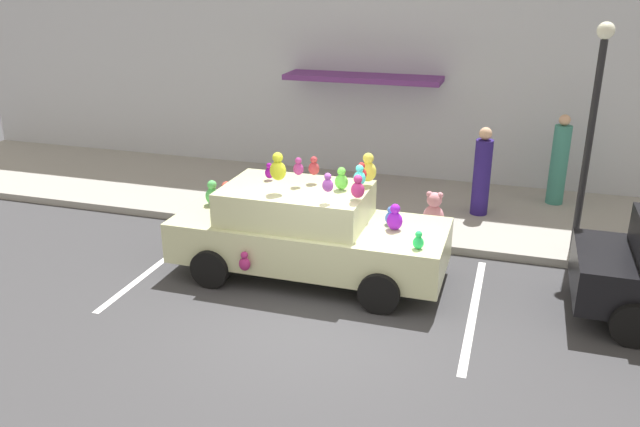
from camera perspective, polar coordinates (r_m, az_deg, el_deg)
name	(u,v)px	position (r m, az deg, el deg)	size (l,w,h in m)	color
ground_plane	(318,321)	(9.60, -0.15, -9.51)	(60.00, 60.00, 0.00)	#38383A
sidewalk	(388,206)	(13.98, 6.07, 0.69)	(24.00, 4.00, 0.15)	gray
storefront_building	(412,48)	(15.35, 8.16, 14.37)	(24.00, 1.25, 6.40)	#B2B7C1
parking_stripe_front	(473,310)	(10.13, 13.46, -8.37)	(0.12, 3.60, 0.01)	silver
parking_stripe_rear	(158,265)	(11.67, -14.19, -4.42)	(0.12, 3.60, 0.01)	silver
plush_covered_car	(306,230)	(10.64, -1.27, -1.51)	(4.51, 2.01, 2.21)	#C1C594
teddy_bear_on_sidewalk	(434,213)	(12.46, 10.05, 0.08)	(0.41, 0.34, 0.78)	pink
street_lamp_post	(593,117)	(11.69, 23.05, 7.86)	(0.28, 0.28, 3.94)	black
pedestrian_near_shopfront	(559,163)	(14.49, 20.45, 4.25)	(0.36, 0.36, 1.93)	#377E6F
pedestrian_walking_past	(482,174)	(13.38, 14.17, 3.42)	(0.35, 0.35, 1.81)	navy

